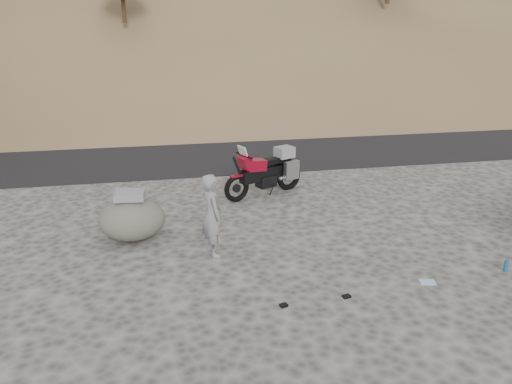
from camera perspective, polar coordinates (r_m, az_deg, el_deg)
ground at (r=9.86m, az=7.02°, el=-7.22°), size 140.00×140.00×0.00m
road at (r=18.13m, az=-1.70°, el=5.25°), size 120.00×7.00×0.05m
motorcycle at (r=12.91m, az=1.32°, el=2.30°), size 2.25×1.26×1.43m
man at (r=9.89m, az=-4.91°, el=-7.05°), size 0.53×0.67×1.63m
boulder at (r=10.64m, az=-14.00°, el=-2.91°), size 1.64×1.50×1.06m
gear_bottle at (r=10.24m, az=26.68°, el=-7.55°), size 0.10×0.10×0.22m
gear_glove_a at (r=8.55m, az=10.31°, el=-11.66°), size 0.15×0.12×0.04m
gear_glove_b at (r=8.20m, az=3.19°, el=-12.80°), size 0.14×0.12×0.04m
gear_blue_cloth at (r=9.35m, az=19.02°, el=-9.72°), size 0.30×0.25×0.01m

